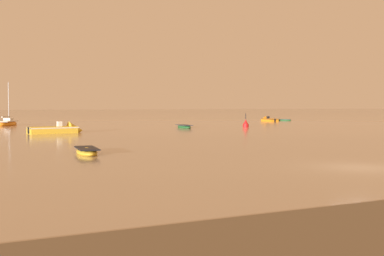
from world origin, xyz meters
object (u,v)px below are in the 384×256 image
(motorboat_moored_0, at_px, (268,120))
(motorboat_moored_2, at_px, (61,131))
(sailboat_moored_0, at_px, (8,124))
(channel_buoy, at_px, (246,124))
(rowboat_moored_4, at_px, (87,152))
(rowboat_moored_5, at_px, (285,120))
(rowboat_moored_1, at_px, (184,127))

(motorboat_moored_0, bearing_deg, motorboat_moored_2, 122.77)
(sailboat_moored_0, distance_m, channel_buoy, 39.69)
(motorboat_moored_2, xyz_separation_m, rowboat_moored_4, (-3.17, -26.57, -0.14))
(motorboat_moored_0, relative_size, rowboat_moored_4, 1.29)
(rowboat_moored_5, bearing_deg, rowboat_moored_1, 82.77)
(sailboat_moored_0, bearing_deg, rowboat_moored_4, -156.07)
(motorboat_moored_2, distance_m, rowboat_moored_5, 61.22)
(motorboat_moored_0, xyz_separation_m, motorboat_moored_2, (-47.87, -26.13, 0.07))
(rowboat_moored_1, relative_size, channel_buoy, 1.81)
(sailboat_moored_0, height_order, rowboat_moored_5, sailboat_moored_0)
(sailboat_moored_0, xyz_separation_m, channel_buoy, (32.35, -22.99, 0.13))
(sailboat_moored_0, xyz_separation_m, motorboat_moored_2, (3.68, -27.07, -0.02))
(motorboat_moored_0, bearing_deg, rowboat_moored_4, 140.06)
(rowboat_moored_5, xyz_separation_m, channel_buoy, (-25.43, -24.59, 0.34))
(rowboat_moored_1, xyz_separation_m, channel_buoy, (9.40, -2.19, 0.28))
(sailboat_moored_0, bearing_deg, motorboat_moored_2, -148.87)
(motorboat_moored_0, bearing_deg, rowboat_moored_1, 128.93)
(rowboat_moored_1, xyz_separation_m, rowboat_moored_5, (34.83, 22.41, -0.05))
(rowboat_moored_5, distance_m, channel_buoy, 35.38)
(rowboat_moored_4, bearing_deg, motorboat_moored_2, 178.19)
(rowboat_moored_5, bearing_deg, motorboat_moored_0, 72.21)
(motorboat_moored_2, bearing_deg, rowboat_moored_5, 20.88)
(motorboat_moored_2, height_order, rowboat_moored_5, motorboat_moored_2)
(rowboat_moored_4, bearing_deg, channel_buoy, 138.91)
(rowboat_moored_5, bearing_deg, sailboat_moored_0, 51.60)
(channel_buoy, bearing_deg, sailboat_moored_0, 144.60)
(motorboat_moored_2, distance_m, rowboat_moored_4, 26.76)
(sailboat_moored_0, distance_m, rowboat_moored_1, 30.98)
(motorboat_moored_0, height_order, sailboat_moored_0, sailboat_moored_0)
(rowboat_moored_1, bearing_deg, rowboat_moored_5, 125.69)
(motorboat_moored_2, distance_m, channel_buoy, 28.96)
(rowboat_moored_1, relative_size, motorboat_moored_2, 0.62)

